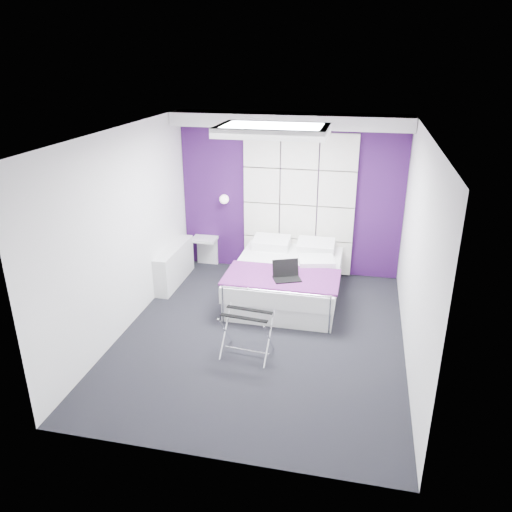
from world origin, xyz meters
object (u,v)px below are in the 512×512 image
at_px(wall_lamp, 225,199).
at_px(bed, 287,279).
at_px(radiator, 174,265).
at_px(laptop, 288,274).
at_px(luggage_rack, 247,334).
at_px(nightstand, 204,239).

bearing_deg(wall_lamp, bed, -36.71).
distance_m(radiator, laptop, 2.04).
distance_m(radiator, luggage_rack, 2.40).
relative_size(nightstand, luggage_rack, 0.71).
relative_size(wall_lamp, bed, 0.08).
distance_m(wall_lamp, radiator, 1.35).
relative_size(bed, nightstand, 4.70).
bearing_deg(bed, laptop, -80.36).
height_order(luggage_rack, laptop, laptop).
relative_size(bed, laptop, 5.28).
xyz_separation_m(radiator, nightstand, (0.27, 0.72, 0.20)).
height_order(wall_lamp, laptop, wall_lamp).
distance_m(wall_lamp, luggage_rack, 2.88).
bearing_deg(wall_lamp, radiator, -130.10).
xyz_separation_m(bed, laptop, (0.09, -0.51, 0.32)).
bearing_deg(bed, luggage_rack, -97.44).
bearing_deg(nightstand, radiator, -110.85).
xyz_separation_m(radiator, bed, (1.82, -0.12, -0.01)).
relative_size(wall_lamp, radiator, 0.12).
bearing_deg(laptop, bed, 76.87).
bearing_deg(radiator, luggage_rack, -48.03).
bearing_deg(bed, wall_lamp, 143.29).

